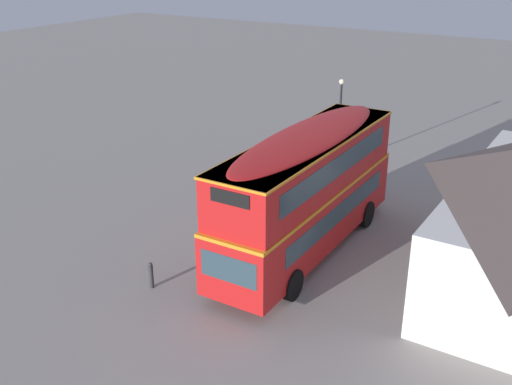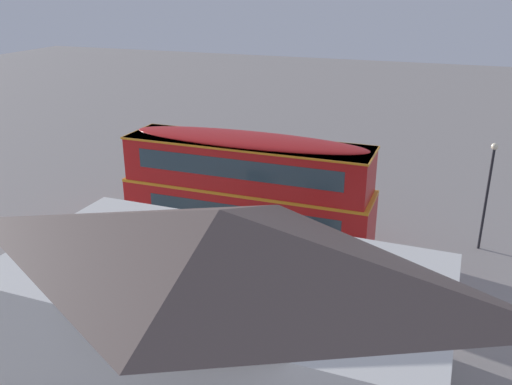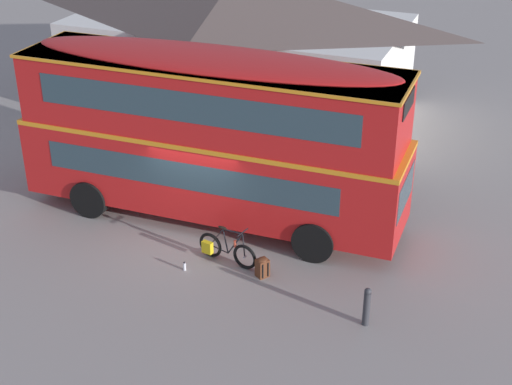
{
  "view_description": "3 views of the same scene",
  "coord_description": "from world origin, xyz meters",
  "views": [
    {
      "loc": [
        18.71,
        10.19,
        11.12
      ],
      "look_at": [
        -0.12,
        -1.11,
        1.91
      ],
      "focal_mm": 42.38,
      "sensor_mm": 36.0,
      "label": 1
    },
    {
      "loc": [
        -7.82,
        21.17,
        10.59
      ],
      "look_at": [
        0.06,
        -0.1,
        1.83
      ],
      "focal_mm": 38.38,
      "sensor_mm": 36.0,
      "label": 2
    },
    {
      "loc": [
        7.47,
        -15.59,
        10.3
      ],
      "look_at": [
        2.02,
        -0.86,
        2.13
      ],
      "focal_mm": 52.01,
      "sensor_mm": 36.0,
      "label": 3
    }
  ],
  "objects": [
    {
      "name": "ground_plane",
      "position": [
        0.0,
        0.0,
        0.0
      ],
      "size": [
        120.0,
        120.0,
        0.0
      ],
      "primitive_type": "plane",
      "color": "gray"
    },
    {
      "name": "double_decker_bus",
      "position": [
        -0.01,
        1.17,
        2.64
      ],
      "size": [
        10.61,
        2.71,
        4.79
      ],
      "color": "black",
      "rests_on": "ground"
    },
    {
      "name": "kerb_bollard",
      "position": [
        5.12,
        -2.17,
        0.5
      ],
      "size": [
        0.16,
        0.16,
        0.97
      ],
      "color": "#333338",
      "rests_on": "ground"
    },
    {
      "name": "water_bottle_clear_plastic",
      "position": [
        0.38,
        -1.59,
        0.11
      ],
      "size": [
        0.08,
        0.08,
        0.23
      ],
      "color": "silver",
      "rests_on": "ground"
    },
    {
      "name": "pub_building",
      "position": [
        -2.45,
        9.38,
        2.62
      ],
      "size": [
        12.49,
        6.83,
        5.13
      ],
      "color": "silver",
      "rests_on": "ground"
    },
    {
      "name": "touring_bicycle",
      "position": [
        1.19,
        -0.89,
        0.37
      ],
      "size": [
        1.71,
        0.55,
        1.04
      ],
      "color": "black",
      "rests_on": "ground"
    },
    {
      "name": "backpack_on_ground",
      "position": [
        2.3,
        -1.17,
        0.27
      ],
      "size": [
        0.38,
        0.38,
        0.53
      ],
      "color": "#592D19",
      "rests_on": "ground"
    }
  ]
}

